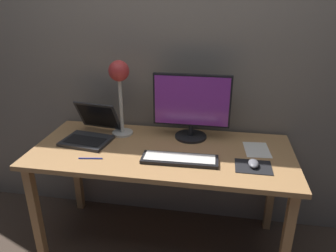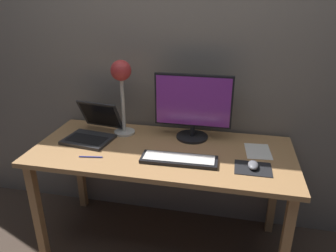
{
  "view_description": "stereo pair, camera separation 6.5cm",
  "coord_description": "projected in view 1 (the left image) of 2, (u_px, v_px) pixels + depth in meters",
  "views": [
    {
      "loc": [
        0.33,
        -1.72,
        1.63
      ],
      "look_at": [
        0.05,
        -0.05,
        0.92
      ],
      "focal_mm": 33.8,
      "sensor_mm": 36.0,
      "label": 1
    },
    {
      "loc": [
        0.4,
        -1.7,
        1.63
      ],
      "look_at": [
        0.05,
        -0.05,
        0.92
      ],
      "focal_mm": 33.8,
      "sensor_mm": 36.0,
      "label": 2
    }
  ],
  "objects": [
    {
      "name": "desk",
      "position": [
        162.0,
        161.0,
        1.98
      ],
      "size": [
        1.6,
        0.7,
        0.74
      ],
      "color": "tan",
      "rests_on": "ground"
    },
    {
      "name": "back_wall",
      "position": [
        172.0,
        47.0,
        2.1
      ],
      "size": [
        4.8,
        0.06,
        2.6
      ],
      "primitive_type": "cube",
      "color": "gray",
      "rests_on": "ground"
    },
    {
      "name": "monitor",
      "position": [
        192.0,
        105.0,
        2.03
      ],
      "size": [
        0.5,
        0.21,
        0.43
      ],
      "color": "black",
      "rests_on": "desk"
    },
    {
      "name": "paper_sheet_near_mouse",
      "position": [
        257.0,
        150.0,
        1.95
      ],
      "size": [
        0.16,
        0.22,
        0.0
      ],
      "primitive_type": "cube",
      "rotation": [
        0.0,
        0.0,
        0.08
      ],
      "color": "white",
      "rests_on": "desk"
    },
    {
      "name": "mouse",
      "position": [
        253.0,
        163.0,
        1.75
      ],
      "size": [
        0.06,
        0.1,
        0.03
      ],
      "primitive_type": "ellipsoid",
      "color": "slate",
      "rests_on": "mousepad"
    },
    {
      "name": "mousepad",
      "position": [
        253.0,
        167.0,
        1.75
      ],
      "size": [
        0.2,
        0.16,
        0.0
      ],
      "primitive_type": "cube",
      "color": "black",
      "rests_on": "desk"
    },
    {
      "name": "pen",
      "position": [
        90.0,
        158.0,
        1.84
      ],
      "size": [
        0.14,
        0.03,
        0.01
      ],
      "primitive_type": "cylinder",
      "rotation": [
        0.0,
        1.57,
        0.15
      ],
      "color": "#2633A5",
      "rests_on": "desk"
    },
    {
      "name": "desk_lamp",
      "position": [
        119.0,
        80.0,
        2.03
      ],
      "size": [
        0.14,
        0.14,
        0.5
      ],
      "color": "beige",
      "rests_on": "desk"
    },
    {
      "name": "ground_plane",
      "position": [
        163.0,
        242.0,
        2.24
      ],
      "size": [
        4.8,
        4.8,
        0.0
      ],
      "primitive_type": "plane",
      "color": "#47382D",
      "rests_on": "ground"
    },
    {
      "name": "laptop",
      "position": [
        92.0,
        129.0,
        2.09
      ],
      "size": [
        0.34,
        0.38,
        0.23
      ],
      "color": "#28282B",
      "rests_on": "desk"
    },
    {
      "name": "keyboard_main",
      "position": [
        180.0,
        159.0,
        1.81
      ],
      "size": [
        0.44,
        0.15,
        0.03
      ],
      "color": "black",
      "rests_on": "desk"
    }
  ]
}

